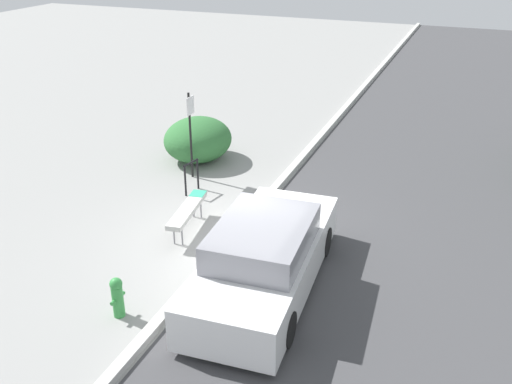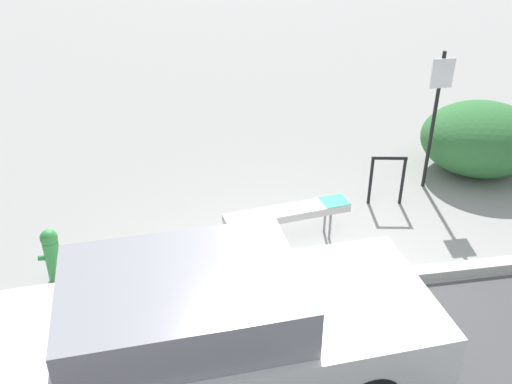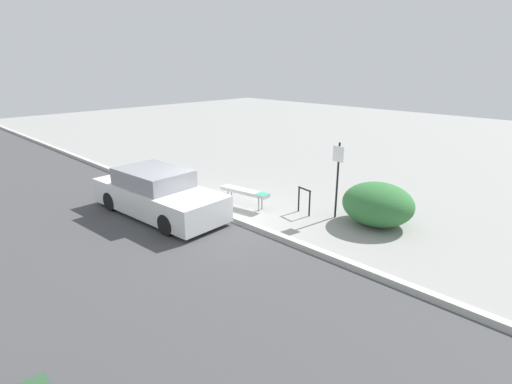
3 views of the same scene
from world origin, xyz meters
name	(u,v)px [view 1 (image 1 of 3)]	position (x,y,z in m)	size (l,w,h in m)	color
ground_plane	(238,233)	(0.00, 0.00, 0.00)	(60.00, 60.00, 0.00)	gray
road_strip	(488,283)	(0.00, -5.15, 0.00)	(60.00, 10.00, 0.01)	#424244
curb	(238,231)	(0.00, 0.00, 0.07)	(60.00, 0.20, 0.13)	#B7B7B2
bench	(188,210)	(-0.27, 1.07, 0.50)	(1.82, 0.59, 0.57)	gray
bike_rack	(191,174)	(1.51, 1.91, 0.50)	(0.55, 0.15, 0.83)	black
sign_post	(190,128)	(2.37, 2.34, 1.38)	(0.36, 0.08, 2.30)	black
fire_hydrant	(117,296)	(-3.41, 0.76, 0.41)	(0.36, 0.22, 0.77)	#338C3F
shrub_hedge	(198,139)	(3.51, 2.75, 0.61)	(2.06, 1.88, 1.23)	#337038
parked_car_near	(265,258)	(-1.68, -1.28, 0.65)	(4.77, 2.04, 1.41)	black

